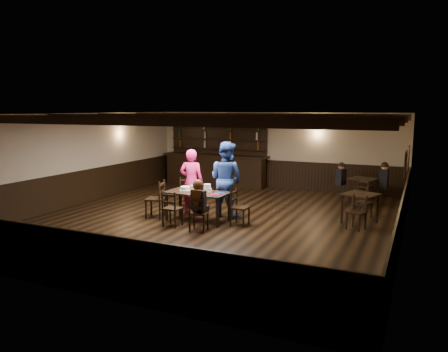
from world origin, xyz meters
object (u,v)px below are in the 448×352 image
at_px(woman_pink, 191,182).
at_px(man_blue, 226,179).
at_px(chair_near_left, 171,206).
at_px(cake, 185,189).
at_px(bar_counter, 216,165).
at_px(chair_near_right, 198,211).
at_px(dining_table, 198,195).

relative_size(woman_pink, man_blue, 0.89).
distance_m(chair_near_left, woman_pink, 1.46).
relative_size(man_blue, cake, 6.28).
distance_m(chair_near_left, man_blue, 1.79).
xyz_separation_m(man_blue, bar_counter, (-2.34, 4.27, -0.27)).
bearing_deg(cake, chair_near_right, -47.67).
relative_size(chair_near_left, chair_near_right, 1.04).
bearing_deg(woman_pink, bar_counter, -86.42).
bearing_deg(cake, woman_pink, 102.27).
relative_size(dining_table, woman_pink, 0.90).
xyz_separation_m(chair_near_left, woman_pink, (-0.20, 1.40, 0.37)).
distance_m(dining_table, bar_counter, 5.40).
bearing_deg(chair_near_right, woman_pink, 123.14).
bearing_deg(bar_counter, cake, -73.26).
xyz_separation_m(cake, bar_counter, (-1.49, 4.97, -0.07)).
bearing_deg(chair_near_left, woman_pink, 97.95).
distance_m(dining_table, man_blue, 0.95).
xyz_separation_m(chair_near_left, man_blue, (0.77, 1.54, 0.48)).
bearing_deg(chair_near_right, cake, 132.33).
height_order(chair_near_right, bar_counter, bar_counter).
relative_size(man_blue, bar_counter, 0.49).
xyz_separation_m(woman_pink, man_blue, (0.97, 0.13, 0.11)).
bearing_deg(dining_table, man_blue, 60.45).
height_order(chair_near_left, man_blue, man_blue).
xyz_separation_m(dining_table, cake, (-0.41, 0.08, 0.12)).
bearing_deg(chair_near_left, cake, 95.04).
bearing_deg(chair_near_left, bar_counter, 105.10).
distance_m(chair_near_right, woman_pink, 1.83).
xyz_separation_m(dining_table, chair_near_right, (0.45, -0.86, -0.18)).
bearing_deg(dining_table, chair_near_right, -62.23).
distance_m(chair_near_left, bar_counter, 6.02).
relative_size(dining_table, chair_near_right, 1.87).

